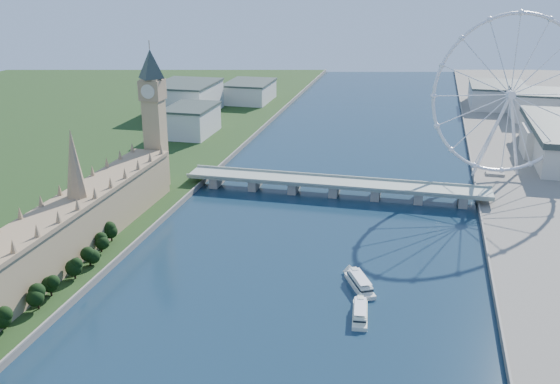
% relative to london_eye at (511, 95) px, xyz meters
% --- Properties ---
extents(parliament_range, '(24.00, 200.00, 70.00)m').
position_rel_london_eye_xyz_m(parliament_range, '(-247.98, -185.08, -49.04)').
color(parliament_range, tan).
rests_on(parliament_range, ground).
extents(big_ben, '(20.02, 20.02, 110.00)m').
position_rel_london_eye_xyz_m(big_ben, '(-247.98, -77.08, -0.95)').
color(big_ben, tan).
rests_on(big_ben, ground).
extents(westminster_bridge, '(220.00, 22.00, 9.50)m').
position_rel_london_eye_xyz_m(westminster_bridge, '(-119.98, -55.08, -60.89)').
color(westminster_bridge, gray).
rests_on(westminster_bridge, ground).
extents(london_eye, '(113.60, 39.12, 124.30)m').
position_rel_london_eye_xyz_m(london_eye, '(0.00, 0.00, 0.00)').
color(london_eye, silver).
rests_on(london_eye, ground).
extents(county_hall, '(54.00, 144.00, 35.00)m').
position_rel_london_eye_xyz_m(county_hall, '(55.02, 74.92, -67.52)').
color(county_hall, beige).
rests_on(county_hall, ground).
extents(city_skyline, '(505.00, 280.00, 32.00)m').
position_rel_london_eye_xyz_m(city_skyline, '(-80.75, 205.00, -50.56)').
color(city_skyline, beige).
rests_on(city_skyline, ground).
extents(tour_boat_near, '(20.80, 31.50, 6.90)m').
position_rel_london_eye_xyz_m(tour_boat_near, '(-85.98, -193.44, -67.52)').
color(tour_boat_near, silver).
rests_on(tour_boat_near, ground).
extents(tour_boat_far, '(10.07, 29.27, 6.33)m').
position_rel_london_eye_xyz_m(tour_boat_far, '(-82.62, -222.16, -67.52)').
color(tour_boat_far, silver).
rests_on(tour_boat_far, ground).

